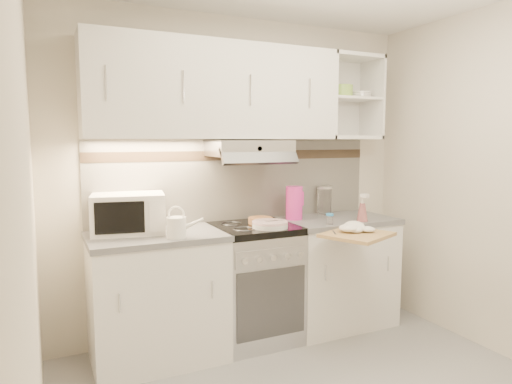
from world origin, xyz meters
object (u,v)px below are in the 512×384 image
glass_jar (324,200)px  microwave (128,213)px  spray_bottle (362,210)px  cutting_board (357,235)px  watering_can (178,226)px  pink_pitcher (294,203)px  plate_stack (270,224)px  electric_range (254,282)px

glass_jar → microwave: bearing=-177.2°
spray_bottle → cutting_board: spray_bottle is taller
watering_can → pink_pitcher: (1.05, 0.29, 0.06)m
plate_stack → glass_jar: size_ratio=1.07×
microwave → plate_stack: microwave is taller
glass_jar → spray_bottle: size_ratio=1.06×
electric_range → pink_pitcher: bearing=12.7°
microwave → pink_pitcher: (1.31, -0.02, -0.00)m
glass_jar → cutting_board: glass_jar is taller
watering_can → glass_jar: size_ratio=0.98×
watering_can → microwave: bearing=151.5°
electric_range → glass_jar: size_ratio=3.63×
microwave → pink_pitcher: bearing=9.2°
microwave → cutting_board: size_ratio=1.22×
pink_pitcher → glass_jar: bearing=28.8°
cutting_board → pink_pitcher: bearing=81.6°
pink_pitcher → cutting_board: size_ratio=0.61×
electric_range → microwave: size_ratio=1.67×
pink_pitcher → spray_bottle: (0.44, -0.31, -0.04)m
watering_can → pink_pitcher: bearing=36.4°
microwave → pink_pitcher: microwave is taller
spray_bottle → cutting_board: (-0.28, -0.30, -0.12)m
spray_bottle → electric_range: bearing=150.6°
electric_range → spray_bottle: spray_bottle is taller
microwave → spray_bottle: size_ratio=2.30×
microwave → glass_jar: 1.67m
watering_can → pink_pitcher: pink_pitcher is taller
watering_can → plate_stack: bearing=24.8°
electric_range → watering_can: (-0.65, -0.20, 0.53)m
microwave → cutting_board: (1.48, -0.63, -0.16)m
microwave → glass_jar: size_ratio=2.18×
electric_range → watering_can: watering_can is taller
electric_range → watering_can: bearing=-163.0°
electric_range → cutting_board: size_ratio=2.04×
pink_pitcher → plate_stack: bearing=-131.8°
cutting_board → spray_bottle: bearing=23.5°
glass_jar → cutting_board: bearing=-105.3°
pink_pitcher → glass_jar: 0.37m
watering_can → spray_bottle: spray_bottle is taller
plate_stack → pink_pitcher: 0.43m
cutting_board → plate_stack: bearing=120.6°
watering_can → pink_pitcher: 1.09m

